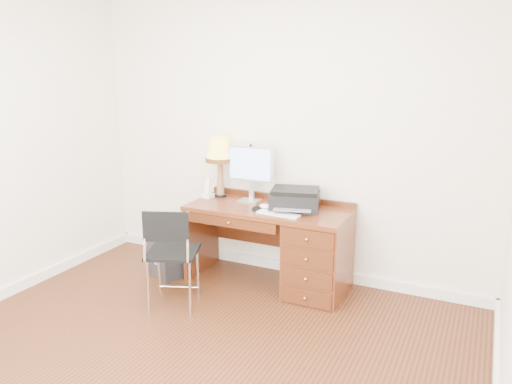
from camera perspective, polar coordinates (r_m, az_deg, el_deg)
The scene contains 12 objects.
ground at distance 3.78m, azimuth -7.87°, elevation -18.16°, with size 4.00×4.00×0.00m, color #391B0C.
room_shell at distance 4.22m, azimuth -3.06°, elevation -13.57°, with size 4.00×4.00×4.00m.
desk at distance 4.59m, azimuth 5.10°, elevation -6.27°, with size 1.50×0.67×0.75m.
monitor at distance 4.74m, azimuth -0.61°, elevation 2.88°, with size 0.46×0.15×0.53m.
keyboard at distance 4.37m, azimuth 2.58°, elevation -2.52°, with size 0.39×0.11×0.01m, color white.
mouse_pad at distance 4.53m, azimuth 1.06°, elevation -1.82°, with size 0.25×0.25×0.05m.
printer at distance 4.53m, azimuth 4.49°, elevation -0.82°, with size 0.50×0.43×0.19m.
leg_lamp at distance 4.91m, azimuth -4.15°, elevation 4.44°, with size 0.29×0.29×0.59m.
phone at distance 4.94m, azimuth -5.51°, elevation -0.00°, with size 0.10×0.10×0.20m.
pen_cup at distance 4.68m, azimuth 4.75°, elevation -0.88°, with size 0.08×0.08×0.10m, color black.
chair at distance 4.28m, azimuth -10.05°, elevation -6.22°, with size 0.54×0.55×0.88m.
equipment_box at distance 5.03m, azimuth -9.80°, elevation -7.31°, with size 0.32×0.32×0.38m, color black.
Camera 1 is at (1.81, -2.64, 2.01)m, focal length 35.00 mm.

